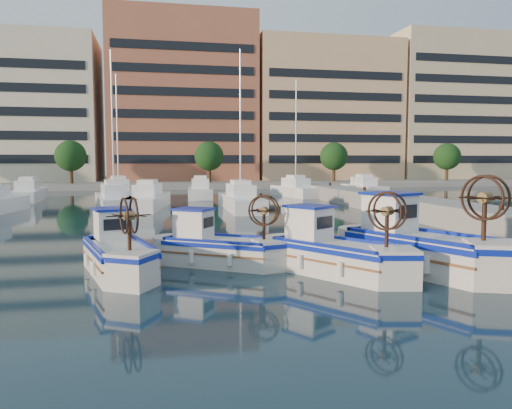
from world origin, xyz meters
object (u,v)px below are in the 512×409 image
object	(u,v)px
fishing_boat_b	(218,246)
fishing_boat_d	(418,244)
fishing_boat_a	(118,252)
fishing_boat_c	(334,251)

from	to	relation	value
fishing_boat_b	fishing_boat_d	xyz separation A→B (m)	(6.21, -2.17, 0.20)
fishing_boat_b	fishing_boat_d	world-z (taller)	fishing_boat_d
fishing_boat_b	fishing_boat_d	size ratio (longest dim) A/B	0.76
fishing_boat_a	fishing_boat_b	world-z (taller)	fishing_boat_a
fishing_boat_c	fishing_boat_d	xyz separation A→B (m)	(2.81, -0.12, 0.13)
fishing_boat_a	fishing_boat_c	world-z (taller)	fishing_boat_c
fishing_boat_b	fishing_boat_a	bearing A→B (deg)	133.67
fishing_boat_a	fishing_boat_c	bearing A→B (deg)	-27.08
fishing_boat_b	fishing_boat_d	bearing A→B (deg)	-76.79
fishing_boat_c	fishing_boat_d	world-z (taller)	fishing_boat_d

